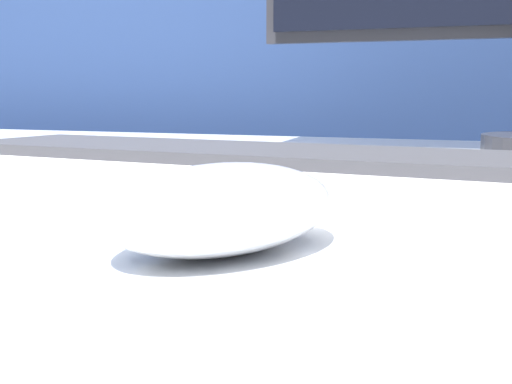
% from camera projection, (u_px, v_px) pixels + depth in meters
% --- Properties ---
extents(partition_panel, '(5.00, 0.03, 1.44)m').
position_uv_depth(partition_panel, '(445.00, 122.00, 1.05)').
color(partition_panel, navy).
rests_on(partition_panel, ground_plane).
extents(computer_mouse_near, '(0.10, 0.13, 0.03)m').
position_uv_depth(computer_mouse_near, '(224.00, 208.00, 0.28)').
color(computer_mouse_near, silver).
rests_on(computer_mouse_near, desk).
extents(keyboard, '(0.46, 0.17, 0.02)m').
position_uv_depth(keyboard, '(228.00, 164.00, 0.51)').
color(keyboard, white).
rests_on(keyboard, desk).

